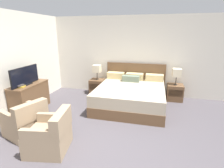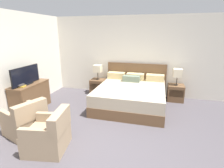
# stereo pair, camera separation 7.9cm
# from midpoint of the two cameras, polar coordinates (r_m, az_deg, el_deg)

# --- Properties ---
(ground_plane) EXTENTS (10.04, 10.04, 0.00)m
(ground_plane) POSITION_cam_midpoint_polar(r_m,az_deg,el_deg) (3.36, -6.91, -21.53)
(ground_plane) COLOR #4C474C
(wall_back) EXTENTS (6.28, 0.06, 2.60)m
(wall_back) POSITION_cam_midpoint_polar(r_m,az_deg,el_deg) (5.97, 4.39, 9.06)
(wall_back) COLOR silver
(wall_back) RESTS_ON ground
(wall_left) EXTENTS (0.06, 5.15, 2.60)m
(wall_left) POSITION_cam_midpoint_polar(r_m,az_deg,el_deg) (5.30, -28.76, 6.16)
(wall_left) COLOR silver
(wall_left) RESTS_ON ground
(bed) EXTENTS (1.95, 2.09, 1.09)m
(bed) POSITION_cam_midpoint_polar(r_m,az_deg,el_deg) (5.12, 5.74, -3.50)
(bed) COLOR brown
(bed) RESTS_ON ground
(nightstand_left) EXTENTS (0.48, 0.46, 0.50)m
(nightstand_left) POSITION_cam_midpoint_polar(r_m,az_deg,el_deg) (6.12, -5.16, -0.80)
(nightstand_left) COLOR brown
(nightstand_left) RESTS_ON ground
(nightstand_right) EXTENTS (0.48, 0.46, 0.50)m
(nightstand_right) POSITION_cam_midpoint_polar(r_m,az_deg,el_deg) (5.83, 19.42, -2.59)
(nightstand_right) COLOR brown
(nightstand_right) RESTS_ON ground
(table_lamp_left) EXTENTS (0.25, 0.25, 0.51)m
(table_lamp_left) POSITION_cam_midpoint_polar(r_m,az_deg,el_deg) (5.97, -5.31, 4.97)
(table_lamp_left) COLOR #332D28
(table_lamp_left) RESTS_ON nightstand_left
(table_lamp_right) EXTENTS (0.25, 0.25, 0.51)m
(table_lamp_right) POSITION_cam_midpoint_polar(r_m,az_deg,el_deg) (5.67, 20.01, 3.43)
(table_lamp_right) COLOR #332D28
(table_lamp_right) RESTS_ON nightstand_right
(dresser) EXTENTS (0.47, 1.12, 0.75)m
(dresser) POSITION_cam_midpoint_polar(r_m,az_deg,el_deg) (5.27, -25.57, -3.75)
(dresser) COLOR brown
(dresser) RESTS_ON ground
(tv) EXTENTS (0.18, 0.96, 0.47)m
(tv) POSITION_cam_midpoint_polar(r_m,az_deg,el_deg) (5.05, -26.93, 2.29)
(tv) COLOR black
(tv) RESTS_ON dresser
(book_red_cover) EXTENTS (0.27, 0.21, 0.03)m
(book_red_cover) POSITION_cam_midpoint_polar(r_m,az_deg,el_deg) (4.93, -28.35, -0.77)
(book_red_cover) COLOR gold
(book_red_cover) RESTS_ON dresser
(book_blue_cover) EXTENTS (0.22, 0.21, 0.04)m
(book_blue_cover) POSITION_cam_midpoint_polar(r_m,az_deg,el_deg) (4.93, -28.50, -0.37)
(book_blue_cover) COLOR #383333
(book_blue_cover) RESTS_ON book_red_cover
(armchair_by_window) EXTENTS (0.87, 0.87, 0.76)m
(armchair_by_window) POSITION_cam_midpoint_polar(r_m,az_deg,el_deg) (4.11, -26.71, -11.05)
(armchair_by_window) COLOR #9E8466
(armchair_by_window) RESTS_ON ground
(armchair_companion) EXTENTS (0.80, 0.79, 0.76)m
(armchair_companion) POSITION_cam_midpoint_polar(r_m,az_deg,el_deg) (3.46, -20.15, -15.59)
(armchair_companion) COLOR #9E8466
(armchair_companion) RESTS_ON ground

